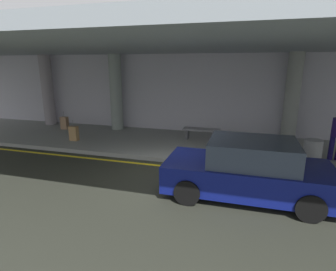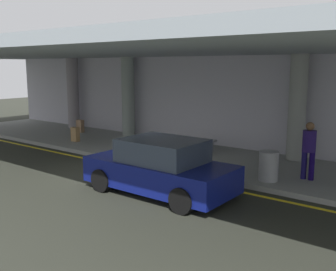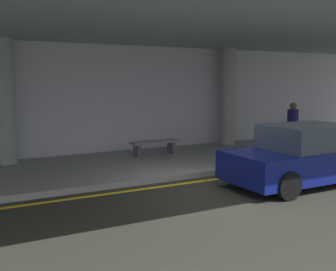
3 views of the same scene
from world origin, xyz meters
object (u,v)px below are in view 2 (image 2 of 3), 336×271
support_column_center (297,108)px  suitcase_upright_secondary (80,126)px  traveler_with_luggage (309,147)px  support_column_far_left (73,93)px  support_column_left_mid (128,97)px  car_navy (160,168)px  bench_metal (196,142)px  suitcase_upright_primary (75,134)px  trash_bin_steel (269,166)px

support_column_center → suitcase_upright_secondary: size_ratio=4.06×
traveler_with_luggage → support_column_far_left: bearing=59.2°
support_column_left_mid → car_navy: support_column_left_mid is taller
bench_metal → suitcase_upright_primary: bearing=-162.4°
car_navy → suitcase_upright_secondary: size_ratio=4.56×
traveler_with_luggage → support_column_center: bearing=7.0°
traveler_with_luggage → suitcase_upright_primary: bearing=70.6°
support_column_left_mid → support_column_center: same height
traveler_with_luggage → bench_metal: traveler_with_luggage is taller
traveler_with_luggage → suitcase_upright_primary: (-9.98, -0.33, -0.65)m
support_column_far_left → support_column_left_mid: same height
support_column_far_left → car_navy: 11.78m
traveler_with_luggage → bench_metal: bearing=53.1°
support_column_far_left → trash_bin_steel: size_ratio=4.29×
support_column_left_mid → suitcase_upright_primary: bearing=-107.3°
support_column_left_mid → trash_bin_steel: 8.97m
car_navy → trash_bin_steel: car_navy is taller
support_column_far_left → support_column_left_mid: 4.00m
support_column_left_mid → suitcase_upright_secondary: bearing=-161.6°
support_column_far_left → suitcase_upright_secondary: size_ratio=4.06×
suitcase_upright_primary → car_navy: bearing=-44.0°
support_column_far_left → traveler_with_luggage: support_column_far_left is taller
support_column_left_mid → suitcase_upright_primary: (-0.79, -2.54, -1.51)m
support_column_center → support_column_far_left: bearing=180.0°
support_column_far_left → suitcase_upright_secondary: support_column_far_left is taller
car_navy → traveler_with_luggage: (2.84, 3.27, 0.40)m
support_column_far_left → trash_bin_steel: (12.34, -3.00, -1.40)m
traveler_with_luggage → bench_metal: 4.98m
suitcase_upright_secondary → bench_metal: 6.94m
support_column_far_left → trash_bin_steel: support_column_far_left is taller
suitcase_upright_primary → support_column_far_left: bearing=120.0°
support_column_center → traveler_with_luggage: (1.19, -2.21, -0.86)m
support_column_center → traveler_with_luggage: bearing=-61.7°
suitcase_upright_primary → bench_metal: (5.21, 1.65, 0.04)m
traveler_with_luggage → trash_bin_steel: traveler_with_luggage is taller
traveler_with_luggage → suitcase_upright_primary: size_ratio=1.87×
support_column_center → suitcase_upright_primary: (-8.79, -2.54, -1.51)m
suitcase_upright_primary → suitcase_upright_secondary: 2.42m
support_column_left_mid → traveler_with_luggage: bearing=-13.5°
support_column_far_left → traveler_with_luggage: 13.40m
support_column_left_mid → car_navy: size_ratio=0.89×
support_column_far_left → suitcase_upright_primary: bearing=-38.3°
support_column_far_left → support_column_left_mid: bearing=0.0°
support_column_far_left → suitcase_upright_primary: size_ratio=4.06×
suitcase_upright_secondary → bench_metal: suitcase_upright_secondary is taller
support_column_far_left → bench_metal: bearing=-6.0°
support_column_center → suitcase_upright_primary: bearing=-163.9°
support_column_left_mid → car_navy: 8.49m
suitcase_upright_secondary → trash_bin_steel: size_ratio=1.06×
suitcase_upright_secondary → car_navy: bearing=-44.5°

